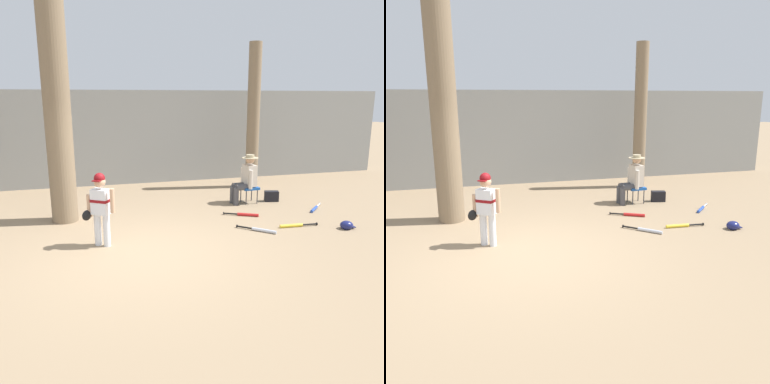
% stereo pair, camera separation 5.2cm
% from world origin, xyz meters
% --- Properties ---
extents(ground_plane, '(60.00, 60.00, 0.00)m').
position_xyz_m(ground_plane, '(0.00, 0.00, 0.00)').
color(ground_plane, '#937A5B').
extents(concrete_back_wall, '(18.00, 0.36, 2.76)m').
position_xyz_m(concrete_back_wall, '(0.00, 5.84, 1.38)').
color(concrete_back_wall, gray).
rests_on(concrete_back_wall, ground).
extents(tree_near_player, '(0.70, 0.70, 6.28)m').
position_xyz_m(tree_near_player, '(-1.30, 2.34, 2.81)').
color(tree_near_player, '#7F6B51').
rests_on(tree_near_player, ground).
extents(tree_behind_spectator, '(0.48, 0.48, 4.13)m').
position_xyz_m(tree_behind_spectator, '(3.87, 4.35, 1.84)').
color(tree_behind_spectator, '#7F6B51').
rests_on(tree_behind_spectator, ground).
extents(young_ballplayer, '(0.60, 0.38, 1.31)m').
position_xyz_m(young_ballplayer, '(-0.64, 0.65, 0.74)').
color(young_ballplayer, white).
rests_on(young_ballplayer, ground).
extents(folding_stool, '(0.42, 0.42, 0.41)m').
position_xyz_m(folding_stool, '(3.05, 2.65, 0.36)').
color(folding_stool, '#194C9E').
rests_on(folding_stool, ground).
extents(seated_spectator, '(0.67, 0.53, 1.20)m').
position_xyz_m(seated_spectator, '(2.95, 2.64, 0.64)').
color(seated_spectator, '#47474C').
rests_on(seated_spectator, ground).
extents(handbag_beside_stool, '(0.37, 0.26, 0.26)m').
position_xyz_m(handbag_beside_stool, '(3.65, 2.62, 0.13)').
color(handbag_beside_stool, black).
rests_on(handbag_beside_stool, ground).
extents(bat_blue_youth, '(0.61, 0.59, 0.07)m').
position_xyz_m(bat_blue_youth, '(4.26, 1.63, 0.03)').
color(bat_blue_youth, '#2347AD').
rests_on(bat_blue_youth, ground).
extents(bat_aluminum_silver, '(0.63, 0.62, 0.07)m').
position_xyz_m(bat_aluminum_silver, '(2.38, 0.56, 0.03)').
color(bat_aluminum_silver, '#B7BCC6').
rests_on(bat_aluminum_silver, ground).
extents(bat_yellow_trainer, '(0.81, 0.11, 0.07)m').
position_xyz_m(bat_yellow_trainer, '(3.16, 0.64, 0.03)').
color(bat_yellow_trainer, yellow).
rests_on(bat_yellow_trainer, ground).
extents(bat_red_barrel, '(0.72, 0.43, 0.07)m').
position_xyz_m(bat_red_barrel, '(2.50, 1.61, 0.03)').
color(bat_red_barrel, red).
rests_on(bat_red_barrel, ground).
extents(batting_helmet_navy, '(0.31, 0.24, 0.18)m').
position_xyz_m(batting_helmet_navy, '(4.10, 0.25, 0.08)').
color(batting_helmet_navy, navy).
rests_on(batting_helmet_navy, ground).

